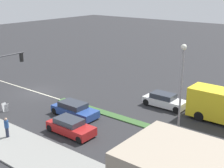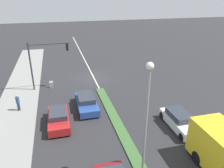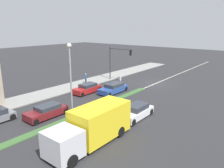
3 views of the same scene
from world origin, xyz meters
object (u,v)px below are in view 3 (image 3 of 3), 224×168
traffic_signal_main (117,58)px  warning_aframe_sign (120,79)px  street_lamp (70,72)px  sedan_maroon (47,111)px  delivery_truck (93,126)px  hatchback_red (87,88)px  pedestrian (86,78)px  coupe_blue (113,88)px  van_white (136,112)px

traffic_signal_main → warning_aframe_sign: 3.52m
street_lamp → sedan_maroon: street_lamp is taller
sedan_maroon → delivery_truck: bearing=174.1°
traffic_signal_main → delivery_truck: (-11.12, 17.50, -2.43)m
street_lamp → hatchback_red: size_ratio=1.78×
pedestrian → delivery_truck: bearing=137.1°
pedestrian → warning_aframe_sign: pedestrian is taller
traffic_signal_main → hatchback_red: size_ratio=1.35×
pedestrian → coupe_blue: (-6.47, 1.01, -0.34)m
traffic_signal_main → pedestrian: bearing=62.2°
street_lamp → warning_aframe_sign: (5.57, -15.36, -4.35)m
van_white → coupe_blue: bearing=-36.9°
van_white → hatchback_red: (10.00, -3.06, -0.04)m
pedestrian → sedan_maroon: 13.58m
street_lamp → delivery_truck: street_lamp is taller
traffic_signal_main → van_white: traffic_signal_main is taller
pedestrian → van_white: (-13.67, 6.42, -0.31)m
warning_aframe_sign → hatchback_red: (-0.57, 8.28, 0.20)m
hatchback_red → coupe_blue: coupe_blue is taller
street_lamp → pedestrian: size_ratio=4.52×
street_lamp → coupe_blue: street_lamp is taller
pedestrian → hatchback_red: size_ratio=0.39×
van_white → coupe_blue: van_white is taller
warning_aframe_sign → coupe_blue: size_ratio=0.18×
sedan_maroon → hatchback_red: hatchback_red is taller
warning_aframe_sign → delivery_truck: size_ratio=0.11×
street_lamp → coupe_blue: (2.20, -9.43, -4.14)m
traffic_signal_main → delivery_truck: traffic_signal_main is taller
street_lamp → sedan_maroon: bearing=34.3°
delivery_truck → van_white: bearing=-90.0°
street_lamp → coupe_blue: size_ratio=1.62×
pedestrian → van_white: bearing=154.8°
pedestrian → warning_aframe_sign: size_ratio=1.95×
traffic_signal_main → warning_aframe_sign: size_ratio=6.69×
traffic_signal_main → coupe_blue: traffic_signal_main is taller
traffic_signal_main → pedestrian: (2.54, 4.81, -2.92)m
hatchback_red → coupe_blue: bearing=-140.1°
pedestrian → coupe_blue: 6.55m
delivery_truck → van_white: delivery_truck is taller
traffic_signal_main → hatchback_red: 8.87m
street_lamp → pedestrian: street_lamp is taller
pedestrian → coupe_blue: size_ratio=0.36×
sedan_maroon → coupe_blue: coupe_blue is taller
warning_aframe_sign → coupe_blue: (-3.37, 5.94, 0.21)m
traffic_signal_main → street_lamp: 16.46m
traffic_signal_main → warning_aframe_sign: (-0.56, -0.11, -3.47)m
sedan_maroon → hatchback_red: bearing=-71.9°
coupe_blue → delivery_truck: bearing=121.7°
warning_aframe_sign → van_white: van_white is taller
traffic_signal_main → van_white: bearing=134.7°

